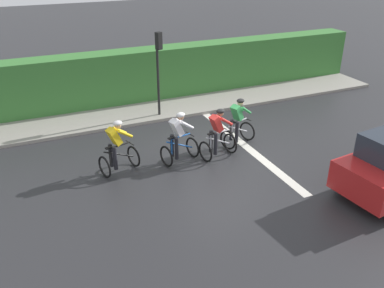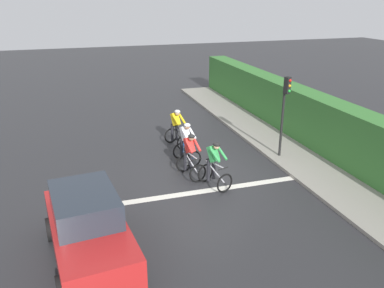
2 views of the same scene
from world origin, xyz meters
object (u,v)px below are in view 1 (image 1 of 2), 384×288
at_px(cyclist_mid, 217,135).
at_px(cyclist_fourth, 238,124).
at_px(traffic_light_near_crossing, 159,62).
at_px(cyclist_lead, 117,148).
at_px(cyclist_second, 178,139).

xyz_separation_m(cyclist_mid, cyclist_fourth, (0.54, -1.03, 0.00)).
relative_size(cyclist_fourth, traffic_light_near_crossing, 0.50).
height_order(cyclist_lead, cyclist_mid, same).
distance_m(cyclist_mid, traffic_light_near_crossing, 4.27).
bearing_deg(cyclist_mid, cyclist_second, 79.97).
bearing_deg(traffic_light_near_crossing, cyclist_fourth, -156.00).
bearing_deg(cyclist_lead, cyclist_second, -94.11).
distance_m(cyclist_lead, traffic_light_near_crossing, 4.72).
relative_size(cyclist_lead, cyclist_second, 1.00).
relative_size(cyclist_lead, cyclist_fourth, 1.00).
bearing_deg(traffic_light_near_crossing, cyclist_mid, -172.79).
xyz_separation_m(cyclist_mid, traffic_light_near_crossing, (3.99, 0.50, 1.43)).
bearing_deg(cyclist_mid, cyclist_lead, 83.53).
distance_m(cyclist_lead, cyclist_fourth, 4.20).
relative_size(cyclist_lead, cyclist_mid, 1.00).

